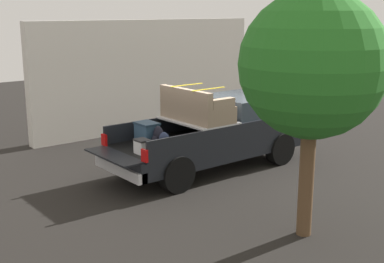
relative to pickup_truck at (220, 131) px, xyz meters
The scene contains 4 objects.
ground_plane 1.03m from the pickup_truck, behind, with size 40.00×40.00×0.00m, color black.
pickup_truck is the anchor object (origin of this frame).
building_facade 5.20m from the pickup_truck, 77.05° to the left, with size 8.75×0.36×3.77m, color silver.
tree_background 4.97m from the pickup_truck, 111.17° to the right, with size 2.59×2.59×4.46m.
Camera 1 is at (-8.43, -9.76, 4.10)m, focal length 47.72 mm.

